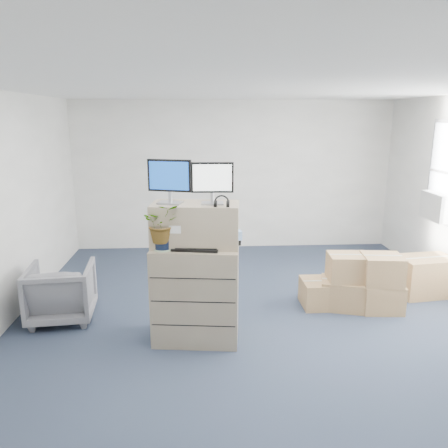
{
  "coord_description": "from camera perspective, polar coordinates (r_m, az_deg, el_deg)",
  "views": [
    {
      "loc": [
        -0.66,
        -4.74,
        2.5
      ],
      "look_at": [
        -0.36,
        0.4,
        1.23
      ],
      "focal_mm": 35.0,
      "sensor_mm": 36.0,
      "label": 1
    }
  ],
  "objects": [
    {
      "name": "water_bottle",
      "position": [
        4.8,
        -2.59,
        -1.1
      ],
      "size": [
        0.09,
        0.09,
        0.3
      ],
      "primitive_type": "cylinder",
      "color": "#9B9EA4",
      "rests_on": "filing_cabinet_lower"
    },
    {
      "name": "phone_dock",
      "position": [
        4.87,
        -4.65,
        -2.22
      ],
      "size": [
        0.07,
        0.06,
        0.14
      ],
      "rotation": [
        0.0,
        0.0,
        -0.11
      ],
      "color": "silver",
      "rests_on": "filing_cabinet_lower"
    },
    {
      "name": "filing_cabinet_upper",
      "position": [
        4.8,
        -3.74,
        -0.05
      ],
      "size": [
        1.0,
        0.58,
        0.47
      ],
      "primitive_type": "cube",
      "rotation": [
        0.0,
        0.0,
        -0.11
      ],
      "color": "gray",
      "rests_on": "filing_cabinet_lower"
    },
    {
      "name": "ac_unit",
      "position": [
        7.2,
        26.12,
        2.08
      ],
      "size": [
        0.24,
        0.6,
        0.4
      ],
      "primitive_type": "cube",
      "color": "silver",
      "rests_on": "wall_right"
    },
    {
      "name": "wall_back",
      "position": [
        8.35,
        1.24,
        6.33
      ],
      "size": [
        6.0,
        0.02,
        2.8
      ],
      "primitive_type": "cube",
      "color": "beige",
      "rests_on": "ground"
    },
    {
      "name": "potted_plant",
      "position": [
        4.67,
        -8.06,
        -0.58
      ],
      "size": [
        0.44,
        0.47,
        0.41
      ],
      "rotation": [
        0.0,
        0.0,
        -0.11
      ],
      "color": "#98B591",
      "rests_on": "filing_cabinet_lower"
    },
    {
      "name": "tissue_box",
      "position": [
        4.82,
        0.62,
        -1.48
      ],
      "size": [
        0.29,
        0.19,
        0.1
      ],
      "primitive_type": "cube",
      "rotation": [
        0.0,
        0.0,
        0.21
      ],
      "color": "#4484E7",
      "rests_on": "external_drive"
    },
    {
      "name": "office_chair",
      "position": [
        5.88,
        -20.52,
        -8.02
      ],
      "size": [
        0.83,
        0.79,
        0.79
      ],
      "primitive_type": "imported",
      "rotation": [
        0.0,
        0.0,
        3.24
      ],
      "color": "slate",
      "rests_on": "ground"
    },
    {
      "name": "mouse",
      "position": [
        4.68,
        0.25,
        -3.16
      ],
      "size": [
        0.12,
        0.09,
        0.04
      ],
      "primitive_type": "ellipsoid",
      "rotation": [
        0.0,
        0.0,
        -0.29
      ],
      "color": "silver",
      "rests_on": "filing_cabinet_lower"
    },
    {
      "name": "keyboard",
      "position": [
        4.7,
        -3.72,
        -3.21
      ],
      "size": [
        0.53,
        0.3,
        0.03
      ],
      "primitive_type": "cube",
      "rotation": [
        0.0,
        0.0,
        -0.18
      ],
      "color": "black",
      "rests_on": "filing_cabinet_lower"
    },
    {
      "name": "headphones",
      "position": [
        4.56,
        -0.3,
        2.83
      ],
      "size": [
        0.16,
        0.04,
        0.16
      ],
      "primitive_type": "torus",
      "rotation": [
        1.57,
        0.0,
        -0.11
      ],
      "color": "black",
      "rests_on": "filing_cabinet_upper"
    },
    {
      "name": "external_drive",
      "position": [
        4.87,
        0.79,
        -2.33
      ],
      "size": [
        0.24,
        0.2,
        0.06
      ],
      "primitive_type": "cube",
      "rotation": [
        0.0,
        0.0,
        0.23
      ],
      "color": "black",
      "rests_on": "filing_cabinet_lower"
    },
    {
      "name": "ground",
      "position": [
        5.4,
        4.2,
        -13.72
      ],
      "size": [
        7.0,
        7.0,
        0.0
      ],
      "primitive_type": "plane",
      "color": "#242D41",
      "rests_on": "ground"
    },
    {
      "name": "monitor_right",
      "position": [
        4.66,
        -1.54,
        5.66
      ],
      "size": [
        0.45,
        0.18,
        0.45
      ],
      "rotation": [
        0.0,
        0.0,
        -0.03
      ],
      "color": "#99999E",
      "rests_on": "filing_cabinet_upper"
    },
    {
      "name": "monitor_left",
      "position": [
        4.71,
        -7.13,
        5.85
      ],
      "size": [
        0.47,
        0.25,
        0.48
      ],
      "rotation": [
        0.0,
        0.0,
        -0.28
      ],
      "color": "#99999E",
      "rests_on": "filing_cabinet_upper"
    },
    {
      "name": "filing_cabinet_lower",
      "position": [
        5.01,
        -3.67,
        -9.01
      ],
      "size": [
        1.01,
        0.68,
        1.11
      ],
      "primitive_type": "cube",
      "rotation": [
        0.0,
        0.0,
        -0.11
      ],
      "color": "gray",
      "rests_on": "ground"
    },
    {
      "name": "cardboard_boxes",
      "position": [
        6.34,
        19.6,
        -7.13
      ],
      "size": [
        2.26,
        1.03,
        0.76
      ],
      "color": "#99734A",
      "rests_on": "ground"
    }
  ]
}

